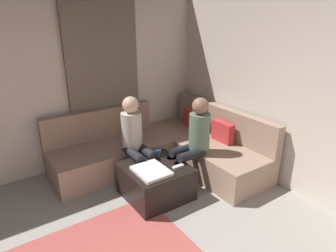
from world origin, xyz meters
name	(u,v)px	position (x,y,z in m)	size (l,w,h in m)	color
wall_left	(5,85)	(-2.94, 0.00, 1.35)	(0.12, 6.00, 2.70)	beige
curtain_panel	(104,82)	(-2.84, 1.30, 1.25)	(0.06, 1.10, 2.50)	#726659
sectional_couch	(165,149)	(-2.08, 1.88, 0.28)	(2.10, 2.55, 0.87)	#9E7F6B
ottoman	(156,181)	(-1.48, 1.34, 0.21)	(0.76, 0.76, 0.42)	black
folded_blanket	(151,171)	(-1.38, 1.22, 0.44)	(0.44, 0.36, 0.04)	white
coffee_mug	(158,153)	(-1.70, 1.52, 0.47)	(0.08, 0.08, 0.10)	#334C72
game_remote	(178,166)	(-1.30, 1.56, 0.43)	(0.05, 0.15, 0.02)	white
person_on_couch_back	(194,138)	(-1.47, 1.93, 0.66)	(0.30, 0.60, 1.20)	black
person_on_couch_side	(135,138)	(-1.93, 1.31, 0.66)	(0.60, 0.30, 1.20)	black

